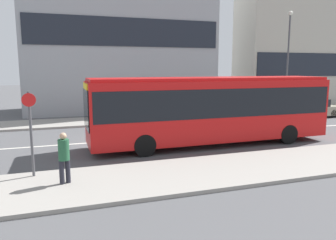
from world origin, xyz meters
The scene contains 10 objects.
ground_plane centered at (0.00, 0.00, 0.00)m, with size 120.00×120.00×0.00m, color #4F4F51.
sidewalk_near centered at (0.00, -6.25, 0.07)m, with size 44.00×3.50×0.13m.
sidewalk_far centered at (0.00, 6.25, 0.07)m, with size 44.00×3.50×0.13m.
lane_centerline centered at (0.00, 0.00, 0.00)m, with size 41.80×0.16×0.01m.
apartment_block_right_tower centered at (20.83, 11.52, 7.28)m, with size 13.70×4.12×14.58m.
city_bus centered at (4.01, -2.18, 1.89)m, with size 11.85×2.57×3.28m.
parked_car_0 centered at (15.21, 3.48, 0.65)m, with size 4.44×1.69×1.38m.
pedestrian_near_stop centered at (-2.94, -6.05, 1.05)m, with size 0.34×0.34×1.63m.
bus_stop_sign centered at (-3.93, -4.98, 1.79)m, with size 0.44×0.12×2.85m.
street_lamp centered at (14.52, 5.62, 4.91)m, with size 0.36×0.36×7.98m.
Camera 1 is at (-3.03, -16.46, 3.75)m, focal length 35.00 mm.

